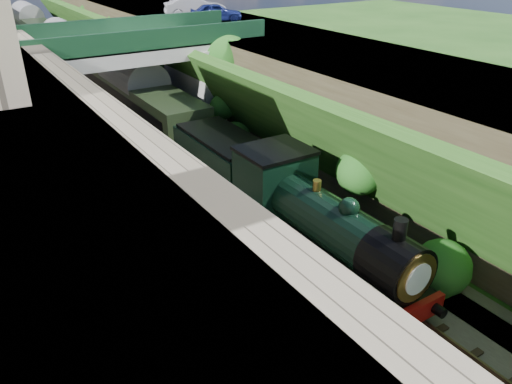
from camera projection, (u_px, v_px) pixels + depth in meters
name	position (u px, v px, depth m)	size (l,w,h in m)	color
ground	(410.00, 376.00, 14.92)	(160.00, 160.00, 0.00)	#1E4714
trackbed	(155.00, 157.00, 29.97)	(10.00, 90.00, 0.20)	#473F38
retaining_wall	(49.00, 118.00, 25.81)	(1.00, 90.00, 7.00)	#756B56
street_plateau_right	(285.00, 85.00, 33.16)	(8.00, 90.00, 6.25)	#262628
embankment_slope	(227.00, 100.00, 31.11)	(4.55, 90.00, 6.44)	#1E4714
track_left	(122.00, 161.00, 28.95)	(2.50, 90.00, 0.20)	black
track_right	(173.00, 150.00, 30.48)	(2.50, 90.00, 0.20)	black
road_bridge	(139.00, 75.00, 31.66)	(16.00, 6.40, 7.25)	gray
tree	(225.00, 64.00, 32.00)	(3.60, 3.80, 6.60)	black
car_blue	(216.00, 12.00, 37.53)	(1.57, 3.90, 1.33)	navy
car_silver	(195.00, 7.00, 39.32)	(1.68, 4.81, 1.58)	#A1A0A4
locomotive	(317.00, 224.00, 19.24)	(3.10, 10.23, 3.83)	black
tender	(225.00, 166.00, 24.92)	(2.70, 6.00, 3.05)	black
coach_front	(135.00, 98.00, 34.24)	(2.90, 18.00, 3.70)	black
coach_middle	(67.00, 53.00, 48.43)	(2.90, 18.00, 3.70)	black
coach_rear	(30.00, 28.00, 62.62)	(2.90, 18.00, 3.70)	black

